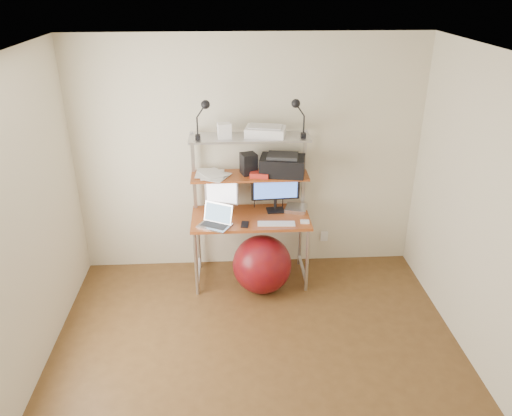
{
  "coord_description": "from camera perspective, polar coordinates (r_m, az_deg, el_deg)",
  "views": [
    {
      "loc": [
        -0.21,
        -3.12,
        3.0
      ],
      "look_at": [
        0.04,
        1.15,
        0.97
      ],
      "focal_mm": 35.0,
      "sensor_mm": 36.0,
      "label": 1
    }
  ],
  "objects": [
    {
      "name": "monitor_black",
      "position": [
        5.13,
        2.26,
        2.28
      ],
      "size": [
        0.5,
        0.15,
        0.5
      ],
      "rotation": [
        0.0,
        0.0,
        0.07
      ],
      "color": "black",
      "rests_on": "desktop"
    },
    {
      "name": "mac_mini",
      "position": [
        5.24,
        4.61,
        -0.05
      ],
      "size": [
        0.27,
        0.27,
        0.04
      ],
      "primitive_type": "cube",
      "rotation": [
        0.0,
        0.0,
        -0.28
      ],
      "color": "silver",
      "rests_on": "desktop"
    },
    {
      "name": "box_white",
      "position": [
        4.84,
        -3.64,
        8.8
      ],
      "size": [
        0.14,
        0.12,
        0.15
      ],
      "primitive_type": "cube",
      "rotation": [
        0.0,
        0.0,
        0.16
      ],
      "color": "white",
      "rests_on": "top_shelf"
    },
    {
      "name": "scanner",
      "position": [
        4.92,
        1.08,
        8.79
      ],
      "size": [
        0.42,
        0.32,
        0.1
      ],
      "rotation": [
        0.0,
        0.0,
        -0.21
      ],
      "color": "white",
      "rests_on": "top_shelf"
    },
    {
      "name": "monitor_silver",
      "position": [
        5.11,
        -3.97,
        1.66
      ],
      "size": [
        0.35,
        0.18,
        0.4
      ],
      "rotation": [
        0.0,
        0.0,
        -0.33
      ],
      "color": "silver",
      "rests_on": "desktop"
    },
    {
      "name": "box_grey",
      "position": [
        4.94,
        -3.89,
        8.83
      ],
      "size": [
        0.1,
        0.1,
        0.1
      ],
      "primitive_type": "cube",
      "rotation": [
        0.0,
        0.0,
        -0.05
      ],
      "color": "#2A2A2C",
      "rests_on": "top_shelf"
    },
    {
      "name": "clip_lamp_left",
      "position": [
        4.76,
        -5.99,
        10.96
      ],
      "size": [
        0.15,
        0.08,
        0.38
      ],
      "color": "black",
      "rests_on": "top_shelf"
    },
    {
      "name": "computer_desk",
      "position": [
        5.06,
        -0.67,
        1.5
      ],
      "size": [
        1.2,
        0.6,
        1.57
      ],
      "color": "#A64820",
      "rests_on": "ground"
    },
    {
      "name": "keyboard",
      "position": [
        4.94,
        2.34,
        -1.8
      ],
      "size": [
        0.38,
        0.13,
        0.01
      ],
      "primitive_type": "cube",
      "rotation": [
        0.0,
        0.0,
        -0.06
      ],
      "color": "white",
      "rests_on": "desktop"
    },
    {
      "name": "red_box",
      "position": [
        4.97,
        0.43,
        3.85
      ],
      "size": [
        0.21,
        0.16,
        0.05
      ],
      "primitive_type": "cube",
      "rotation": [
        0.0,
        0.0,
        -0.22
      ],
      "color": "red",
      "rests_on": "mid_shelf"
    },
    {
      "name": "paper_stack",
      "position": [
        5.03,
        -5.11,
        3.85
      ],
      "size": [
        0.38,
        0.41,
        0.02
      ],
      "color": "white",
      "rests_on": "mid_shelf"
    },
    {
      "name": "room",
      "position": [
        3.58,
        0.47,
        -3.88
      ],
      "size": [
        3.6,
        3.6,
        3.6
      ],
      "color": "brown",
      "rests_on": "ground"
    },
    {
      "name": "wall_outlet",
      "position": [
        5.7,
        7.81,
        -3.21
      ],
      "size": [
        0.08,
        0.01,
        0.12
      ],
      "primitive_type": "cube",
      "color": "white",
      "rests_on": "room"
    },
    {
      "name": "clip_lamp_right",
      "position": [
        4.8,
        4.76,
        11.12
      ],
      "size": [
        0.15,
        0.08,
        0.38
      ],
      "color": "black",
      "rests_on": "top_shelf"
    },
    {
      "name": "phone",
      "position": [
        4.93,
        -1.29,
        -1.89
      ],
      "size": [
        0.09,
        0.14,
        0.01
      ],
      "primitive_type": "cube",
      "rotation": [
        0.0,
        0.0,
        -0.13
      ],
      "color": "black",
      "rests_on": "desktop"
    },
    {
      "name": "printer",
      "position": [
        5.03,
        3.04,
        4.93
      ],
      "size": [
        0.49,
        0.38,
        0.21
      ],
      "rotation": [
        0.0,
        0.0,
        -0.19
      ],
      "color": "black",
      "rests_on": "mid_shelf"
    },
    {
      "name": "laptop",
      "position": [
        4.92,
        -4.55,
        -1.46
      ],
      "size": [
        0.38,
        0.36,
        0.27
      ],
      "rotation": [
        0.0,
        0.0,
        -0.49
      ],
      "color": "silver",
      "rests_on": "desktop"
    },
    {
      "name": "exercise_ball",
      "position": [
        5.12,
        0.69,
        -6.46
      ],
      "size": [
        0.6,
        0.6,
        0.6
      ],
      "primitive_type": "sphere",
      "color": "maroon",
      "rests_on": "floor"
    },
    {
      "name": "nas_cube",
      "position": [
        5.03,
        -0.85,
        5.08
      ],
      "size": [
        0.18,
        0.18,
        0.21
      ],
      "primitive_type": "cube",
      "rotation": [
        0.0,
        0.0,
        0.31
      ],
      "color": "black",
      "rests_on": "mid_shelf"
    },
    {
      "name": "mouse",
      "position": [
        4.99,
        5.6,
        -1.57
      ],
      "size": [
        0.09,
        0.06,
        0.02
      ],
      "primitive_type": "cube",
      "rotation": [
        0.0,
        0.0,
        -0.09
      ],
      "color": "white",
      "rests_on": "desktop"
    }
  ]
}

